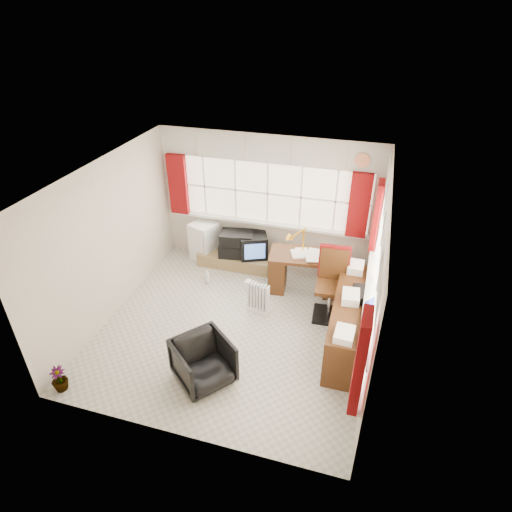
{
  "coord_description": "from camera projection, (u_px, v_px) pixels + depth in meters",
  "views": [
    {
      "loc": [
        1.77,
        -4.82,
        4.49
      ],
      "look_at": [
        0.2,
        0.55,
        1.03
      ],
      "focal_mm": 30.0,
      "sensor_mm": 36.0,
      "label": 1
    }
  ],
  "objects": [
    {
      "name": "crt_tv",
      "position": [
        253.0,
        245.0,
        7.96
      ],
      "size": [
        0.63,
        0.61,
        0.45
      ],
      "color": "black",
      "rests_on": "tv_bench"
    },
    {
      "name": "curtains",
      "position": [
        309.0,
        227.0,
        6.49
      ],
      "size": [
        3.83,
        3.83,
        1.15
      ],
      "color": "maroon",
      "rests_on": "room_walls"
    },
    {
      "name": "desk",
      "position": [
        305.0,
        270.0,
        7.39
      ],
      "size": [
        1.3,
        0.76,
        0.75
      ],
      "color": "#592C14",
      "rests_on": "ground"
    },
    {
      "name": "window_right",
      "position": [
        369.0,
        301.0,
        5.76
      ],
      "size": [
        0.12,
        3.7,
        3.6
      ],
      "color": "#FFEBC9",
      "rests_on": "room_walls"
    },
    {
      "name": "tv_bench",
      "position": [
        236.0,
        259.0,
        8.19
      ],
      "size": [
        1.4,
        0.5,
        0.25
      ],
      "primitive_type": "cube",
      "color": "olive",
      "rests_on": "ground"
    },
    {
      "name": "overhead_cabinets",
      "position": [
        317.0,
        176.0,
        6.11
      ],
      "size": [
        3.98,
        3.98,
        0.48
      ],
      "color": "beige",
      "rests_on": "room_walls"
    },
    {
      "name": "spray_bottle_b",
      "position": [
        267.0,
        286.0,
        7.52
      ],
      "size": [
        0.09,
        0.09,
        0.17
      ],
      "primitive_type": "imported",
      "rotation": [
        0.0,
        0.0,
        -0.11
      ],
      "color": "#89CDC5",
      "rests_on": "ground"
    },
    {
      "name": "credenza",
      "position": [
        349.0,
        320.0,
        6.27
      ],
      "size": [
        0.5,
        2.0,
        0.85
      ],
      "color": "#592C14",
      "rests_on": "ground"
    },
    {
      "name": "spray_bottle_a",
      "position": [
        207.0,
        276.0,
        7.68
      ],
      "size": [
        0.13,
        0.13,
        0.28
      ],
      "primitive_type": "imported",
      "rotation": [
        0.0,
        0.0,
        0.24
      ],
      "color": "silver",
      "rests_on": "ground"
    },
    {
      "name": "desk_lamp",
      "position": [
        304.0,
        234.0,
        7.16
      ],
      "size": [
        0.2,
        0.18,
        0.47
      ],
      "color": "orange",
      "rests_on": "desk"
    },
    {
      "name": "window_back",
      "position": [
        267.0,
        220.0,
        7.81
      ],
      "size": [
        3.7,
        0.12,
        3.6
      ],
      "color": "#FFEBC9",
      "rests_on": "room_walls"
    },
    {
      "name": "hifi_stack",
      "position": [
        237.0,
        244.0,
        7.99
      ],
      "size": [
        0.72,
        0.52,
        0.47
      ],
      "color": "black",
      "rests_on": "tv_bench"
    },
    {
      "name": "task_chair",
      "position": [
        332.0,
        280.0,
        6.73
      ],
      "size": [
        0.53,
        0.56,
        1.19
      ],
      "color": "black",
      "rests_on": "ground"
    },
    {
      "name": "ground",
      "position": [
        234.0,
        327.0,
        6.72
      ],
      "size": [
        4.0,
        4.0,
        0.0
      ],
      "primitive_type": "plane",
      "color": "beige",
      "rests_on": "ground"
    },
    {
      "name": "room_walls",
      "position": [
        231.0,
        245.0,
        5.93
      ],
      "size": [
        4.0,
        4.0,
        4.0
      ],
      "color": "beige",
      "rests_on": "ground"
    },
    {
      "name": "flower_vase",
      "position": [
        59.0,
        379.0,
        5.58
      ],
      "size": [
        0.23,
        0.23,
        0.37
      ],
      "primitive_type": "imported",
      "rotation": [
        0.0,
        0.0,
        0.08
      ],
      "color": "black",
      "rests_on": "ground"
    },
    {
      "name": "file_tray",
      "position": [
        364.0,
        294.0,
        6.11
      ],
      "size": [
        0.35,
        0.42,
        0.12
      ],
      "primitive_type": "cube",
      "rotation": [
        0.0,
        0.0,
        0.18
      ],
      "color": "black",
      "rests_on": "credenza"
    },
    {
      "name": "office_chair",
      "position": [
        203.0,
        362.0,
        5.65
      ],
      "size": [
        0.99,
        0.99,
        0.65
      ],
      "primitive_type": "imported",
      "rotation": [
        0.0,
        0.0,
        0.87
      ],
      "color": "black",
      "rests_on": "ground"
    },
    {
      "name": "mini_fridge",
      "position": [
        204.0,
        241.0,
        8.28
      ],
      "size": [
        0.58,
        0.58,
        0.76
      ],
      "color": "white",
      "rests_on": "ground"
    },
    {
      "name": "radiator",
      "position": [
        258.0,
        301.0,
        6.94
      ],
      "size": [
        0.39,
        0.22,
        0.55
      ],
      "color": "white",
      "rests_on": "ground"
    }
  ]
}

